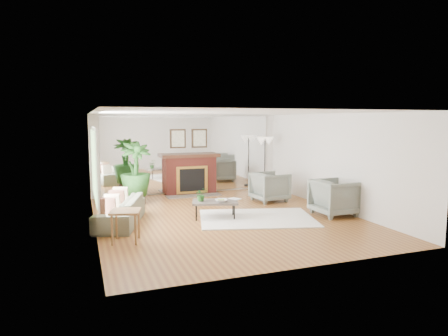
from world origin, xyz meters
name	(u,v)px	position (x,y,z in m)	size (l,w,h in m)	color
ground	(226,218)	(0.00, 0.00, 0.00)	(7.00, 7.00, 0.00)	brown
wall_left	(94,171)	(-2.99, 0.00, 1.25)	(0.02, 7.00, 2.50)	silver
wall_right	(333,161)	(2.99, 0.00, 1.25)	(0.02, 7.00, 2.50)	silver
wall_back	(188,154)	(0.00, 3.49, 1.25)	(6.00, 0.02, 2.50)	silver
mirror_panel	(189,154)	(0.00, 3.47, 1.25)	(5.40, 0.04, 2.40)	silver
window_panel	(94,165)	(-2.96, 0.40, 1.35)	(0.04, 2.40, 1.50)	#B2E09E
fireplace	(191,173)	(0.00, 3.26, 0.66)	(1.85, 0.83, 2.05)	maroon
area_rug	(257,218)	(0.64, -0.36, 0.01)	(2.66, 1.90, 0.03)	white
coffee_table	(215,202)	(-0.28, 0.01, 0.39)	(1.20, 0.90, 0.43)	#5E534A
sofa	(120,211)	(-2.45, 0.25, 0.30)	(2.04, 0.80, 0.59)	#6D715A
armchair_back	(270,187)	(1.86, 1.41, 0.42)	(0.90, 0.93, 0.84)	gray
armchair_front	(335,197)	(2.60, -0.67, 0.45)	(0.95, 0.98, 0.89)	gray
side_table	(125,215)	(-2.48, -1.14, 0.52)	(0.67, 0.67, 0.62)	brown
potted_ficus	(136,171)	(-1.83, 2.26, 0.93)	(0.96, 0.96, 1.74)	black
floor_lamp	(265,145)	(2.35, 2.79, 1.52)	(0.58, 0.32, 1.78)	black
tabletop_plant	(201,194)	(-0.60, 0.10, 0.59)	(0.29, 0.25, 0.32)	#285D22
fruit_bowl	(221,201)	(-0.19, -0.16, 0.46)	(0.29, 0.29, 0.07)	brown
book	(232,199)	(0.14, -0.01, 0.44)	(0.20, 0.27, 0.02)	brown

